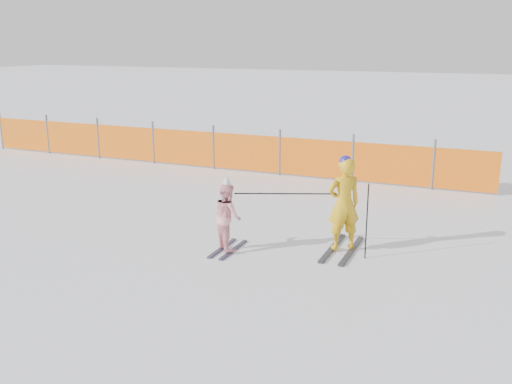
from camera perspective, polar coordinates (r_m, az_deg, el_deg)
ground at (r=9.77m, az=-1.15°, el=-6.37°), size 120.00×120.00×0.00m
adult at (r=9.85m, az=8.76°, el=-1.21°), size 0.70×1.48×1.69m
child at (r=9.84m, az=-2.89°, el=-2.41°), size 0.72×1.03×1.36m
ski_poles at (r=9.65m, az=6.37°, el=-1.33°), size 2.20×0.68×1.29m
safety_fence at (r=16.37m, az=-5.23°, el=4.32°), size 15.54×0.06×1.25m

